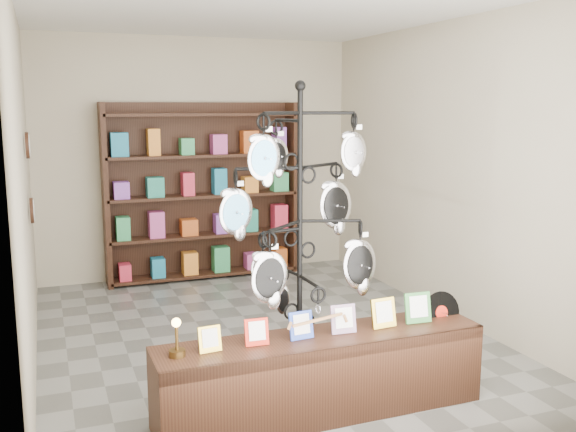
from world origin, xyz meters
name	(u,v)px	position (x,y,z in m)	size (l,w,h in m)	color
ground	(262,336)	(0.00, 0.00, 0.00)	(5.00, 5.00, 0.00)	slate
room_envelope	(260,140)	(0.00, 0.00, 1.85)	(5.00, 5.00, 5.00)	#B7AE93
display_tree	(300,222)	(-0.17, -1.38, 1.35)	(1.20, 1.14, 2.33)	black
front_shelf	(322,374)	(-0.10, -1.63, 0.29)	(2.36, 0.50, 0.83)	black
back_shelving	(203,197)	(0.00, 2.30, 1.03)	(2.42, 0.36, 2.20)	black
wall_clocks	(30,178)	(-1.97, 0.80, 1.50)	(0.03, 0.24, 0.84)	black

